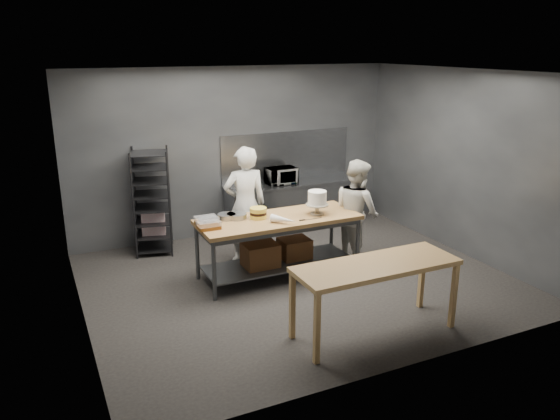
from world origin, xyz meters
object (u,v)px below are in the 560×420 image
object	(u,v)px
chef_behind	(245,205)
frosted_cake_stand	(317,199)
work_table	(277,240)
near_counter	(376,270)
layer_cake	(258,213)
chef_right	(357,212)
speed_rack	(152,202)
microwave	(281,176)

from	to	relation	value
chef_behind	frosted_cake_stand	xyz separation A→B (m)	(0.81, -0.87, 0.22)
work_table	near_counter	xyz separation A→B (m)	(0.34, -2.04, 0.24)
near_counter	layer_cake	distance (m)	2.21
near_counter	chef_right	xyz separation A→B (m)	(1.03, 2.03, 0.02)
near_counter	frosted_cake_stand	bearing A→B (deg)	82.19
chef_behind	layer_cake	world-z (taller)	chef_behind
speed_rack	layer_cake	bearing A→B (deg)	-55.36
work_table	chef_behind	size ratio (longest dim) A/B	1.28
chef_right	work_table	bearing A→B (deg)	86.68
near_counter	chef_behind	bearing A→B (deg)	101.02
chef_right	frosted_cake_stand	size ratio (longest dim) A/B	4.65
work_table	frosted_cake_stand	bearing A→B (deg)	-9.83
microwave	frosted_cake_stand	bearing A→B (deg)	-99.70
speed_rack	chef_behind	xyz separation A→B (m)	(1.24, -1.03, 0.08)
near_counter	frosted_cake_stand	world-z (taller)	frosted_cake_stand
chef_right	layer_cake	bearing A→B (deg)	83.81
microwave	layer_cake	bearing A→B (deg)	-124.11
near_counter	layer_cake	bearing A→B (deg)	105.98
microwave	frosted_cake_stand	xyz separation A→B (m)	(-0.34, -1.98, 0.10)
frosted_cake_stand	layer_cake	world-z (taller)	frosted_cake_stand
work_table	frosted_cake_stand	world-z (taller)	frosted_cake_stand
speed_rack	chef_right	xyz separation A→B (m)	(2.82, -1.80, -0.02)
chef_right	layer_cake	distance (m)	1.65
chef_right	microwave	world-z (taller)	chef_right
near_counter	microwave	world-z (taller)	microwave
speed_rack	chef_behind	bearing A→B (deg)	-39.63
chef_behind	microwave	world-z (taller)	chef_behind
work_table	microwave	xyz separation A→B (m)	(0.94, 1.87, 0.48)
chef_right	speed_rack	bearing A→B (deg)	54.53
chef_behind	speed_rack	bearing A→B (deg)	-32.63
chef_behind	microwave	size ratio (longest dim) A/B	3.45
chef_right	chef_behind	bearing A→B (deg)	60.97
layer_cake	frosted_cake_stand	bearing A→B (deg)	-12.25
work_table	microwave	size ratio (longest dim) A/B	4.43
chef_behind	chef_right	distance (m)	1.76
work_table	microwave	world-z (taller)	microwave
work_table	speed_rack	size ratio (longest dim) A/B	1.37
speed_rack	chef_behind	world-z (taller)	chef_behind
work_table	chef_behind	distance (m)	0.87
chef_behind	microwave	bearing A→B (deg)	-129.02
near_counter	chef_right	bearing A→B (deg)	63.04
work_table	speed_rack	distance (m)	2.32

